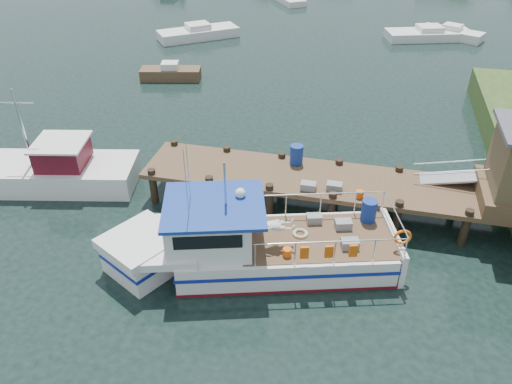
% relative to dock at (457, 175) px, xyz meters
% --- Properties ---
extents(ground_plane, '(160.00, 160.00, 0.00)m').
position_rel_dock_xyz_m(ground_plane, '(-6.51, -0.01, -2.24)').
color(ground_plane, black).
extents(dock, '(16.60, 3.00, 4.78)m').
position_rel_dock_xyz_m(dock, '(0.00, 0.00, 0.00)').
color(dock, brown).
rests_on(dock, ground).
extents(lobster_boat, '(10.60, 5.58, 5.15)m').
position_rel_dock_xyz_m(lobster_boat, '(-7.13, -4.33, -1.31)').
color(lobster_boat, silver).
rests_on(lobster_boat, ground).
extents(work_boat, '(8.72, 4.12, 4.56)m').
position_rel_dock_xyz_m(work_boat, '(-17.25, -1.13, -1.52)').
color(work_boat, silver).
rests_on(work_boat, ground).
extents(moored_rowboat, '(4.15, 2.19, 1.15)m').
position_rel_dock_xyz_m(moored_rowboat, '(-16.68, 12.49, -1.81)').
color(moored_rowboat, brown).
rests_on(moored_rowboat, ground).
extents(moored_a, '(6.51, 5.75, 1.20)m').
position_rel_dock_xyz_m(moored_a, '(-17.90, 21.75, -1.80)').
color(moored_a, silver).
rests_on(moored_a, ground).
extents(moored_b, '(5.24, 3.66, 1.10)m').
position_rel_dock_xyz_m(moored_b, '(2.43, 26.63, -1.83)').
color(moored_b, silver).
rests_on(moored_b, ground).
extents(moored_c, '(7.24, 4.31, 1.08)m').
position_rel_dock_xyz_m(moored_c, '(0.59, 25.86, -1.84)').
color(moored_c, silver).
rests_on(moored_c, ground).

